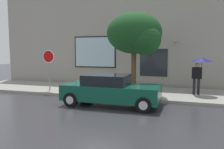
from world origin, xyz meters
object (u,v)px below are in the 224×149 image
parked_car (110,90)px  street_tree (136,35)px  fire_hydrant (99,85)px  pedestrian_with_umbrella (200,65)px  stop_sign (49,62)px

parked_car → street_tree: street_tree is taller
parked_car → fire_hydrant: 2.73m
pedestrian_with_umbrella → fire_hydrant: bearing=-171.6°
fire_hydrant → pedestrian_with_umbrella: (5.39, 0.80, 1.22)m
parked_car → fire_hydrant: parked_car is taller
parked_car → stop_sign: (-4.38, 1.84, 1.13)m
fire_hydrant → pedestrian_with_umbrella: bearing=8.4°
street_tree → pedestrian_with_umbrella: bearing=14.3°
parked_car → pedestrian_with_umbrella: bearing=38.2°
fire_hydrant → pedestrian_with_umbrella: size_ratio=0.39×
fire_hydrant → stop_sign: bearing=-171.2°
pedestrian_with_umbrella → stop_sign: 8.41m
pedestrian_with_umbrella → street_tree: bearing=-165.7°
street_tree → stop_sign: street_tree is taller
parked_car → stop_sign: 4.89m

